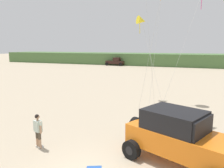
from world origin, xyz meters
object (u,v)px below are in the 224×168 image
person_watching (38,129)px  kite_black_sled (142,21)px  jeep (180,137)px  distant_pickup (116,62)px

person_watching → kite_black_sled: 13.98m
kite_black_sled → jeep: bearing=-68.6°
distant_pickup → kite_black_sled: size_ratio=0.62×
distant_pickup → kite_black_sled: 35.60m
jeep → person_watching: jeep is taller
person_watching → distant_pickup: (-12.33, 44.46, 0.00)m
jeep → person_watching: (-6.41, -0.83, -0.26)m
jeep → kite_black_sled: size_ratio=0.66×
person_watching → distant_pickup: bearing=105.5°
person_watching → distant_pickup: size_ratio=0.35×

